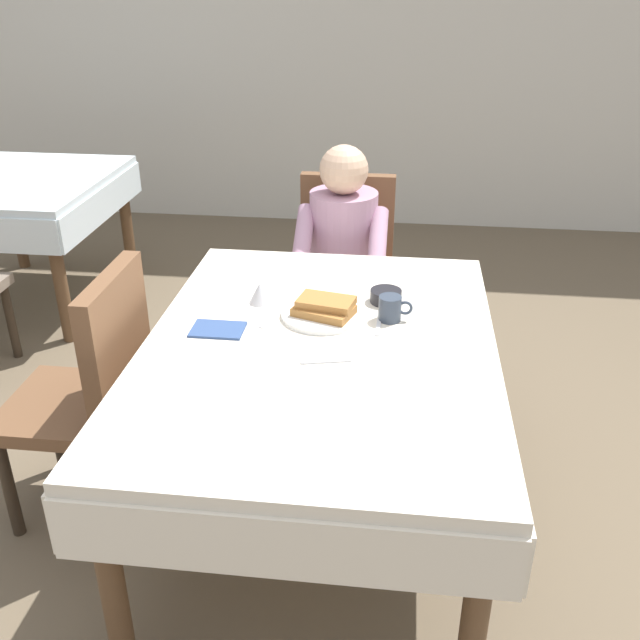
{
  "coord_description": "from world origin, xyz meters",
  "views": [
    {
      "loc": [
        0.24,
        -1.95,
        1.81
      ],
      "look_at": [
        -0.01,
        0.05,
        0.79
      ],
      "focal_mm": 40.01,
      "sensor_mm": 36.0,
      "label": 1
    }
  ],
  "objects_px": {
    "diner_person": "(342,248)",
    "cup_coffee": "(391,308)",
    "breakfast_stack": "(325,307)",
    "plate_breakfast": "(323,314)",
    "knife_right_of_plate": "(379,322)",
    "background_table_far": "(26,198)",
    "bowl_butter": "(386,296)",
    "spoon_near_edge": "(326,361)",
    "fork_left_of_plate": "(266,315)",
    "chair_diner": "(345,263)",
    "dining_table_main": "(320,366)",
    "chair_left_side": "(95,383)",
    "syrup_pitcher": "(260,293)"
  },
  "relations": [
    {
      "from": "plate_breakfast",
      "to": "breakfast_stack",
      "type": "relative_size",
      "value": 1.27
    },
    {
      "from": "dining_table_main",
      "to": "bowl_butter",
      "type": "height_order",
      "value": "bowl_butter"
    },
    {
      "from": "chair_left_side",
      "to": "knife_right_of_plate",
      "type": "xyz_separation_m",
      "value": [
        0.95,
        0.16,
        0.21
      ]
    },
    {
      "from": "diner_person",
      "to": "breakfast_stack",
      "type": "height_order",
      "value": "diner_person"
    },
    {
      "from": "diner_person",
      "to": "plate_breakfast",
      "type": "distance_m",
      "value": 0.84
    },
    {
      "from": "diner_person",
      "to": "knife_right_of_plate",
      "type": "xyz_separation_m",
      "value": [
        0.2,
        -0.86,
        0.07
      ]
    },
    {
      "from": "dining_table_main",
      "to": "fork_left_of_plate",
      "type": "height_order",
      "value": "fork_left_of_plate"
    },
    {
      "from": "background_table_far",
      "to": "cup_coffee",
      "type": "bearing_deg",
      "value": -35.9
    },
    {
      "from": "dining_table_main",
      "to": "breakfast_stack",
      "type": "height_order",
      "value": "breakfast_stack"
    },
    {
      "from": "chair_left_side",
      "to": "cup_coffee",
      "type": "distance_m",
      "value": 1.03
    },
    {
      "from": "cup_coffee",
      "to": "fork_left_of_plate",
      "type": "relative_size",
      "value": 0.63
    },
    {
      "from": "diner_person",
      "to": "knife_right_of_plate",
      "type": "relative_size",
      "value": 5.6
    },
    {
      "from": "chair_diner",
      "to": "diner_person",
      "type": "relative_size",
      "value": 0.83
    },
    {
      "from": "diner_person",
      "to": "syrup_pitcher",
      "type": "bearing_deg",
      "value": 73.73
    },
    {
      "from": "bowl_butter",
      "to": "fork_left_of_plate",
      "type": "height_order",
      "value": "bowl_butter"
    },
    {
      "from": "plate_breakfast",
      "to": "fork_left_of_plate",
      "type": "distance_m",
      "value": 0.19
    },
    {
      "from": "dining_table_main",
      "to": "chair_diner",
      "type": "xyz_separation_m",
      "value": [
        -0.02,
        1.17,
        -0.12
      ]
    },
    {
      "from": "cup_coffee",
      "to": "fork_left_of_plate",
      "type": "bearing_deg",
      "value": -176.87
    },
    {
      "from": "diner_person",
      "to": "fork_left_of_plate",
      "type": "height_order",
      "value": "diner_person"
    },
    {
      "from": "chair_diner",
      "to": "bowl_butter",
      "type": "distance_m",
      "value": 0.91
    },
    {
      "from": "chair_diner",
      "to": "plate_breakfast",
      "type": "bearing_deg",
      "value": 90.57
    },
    {
      "from": "syrup_pitcher",
      "to": "diner_person",
      "type": "bearing_deg",
      "value": 73.73
    },
    {
      "from": "syrup_pitcher",
      "to": "spoon_near_edge",
      "type": "bearing_deg",
      "value": -54.32
    },
    {
      "from": "chair_diner",
      "to": "diner_person",
      "type": "xyz_separation_m",
      "value": [
        -0.0,
        -0.16,
        0.14
      ]
    },
    {
      "from": "dining_table_main",
      "to": "bowl_butter",
      "type": "xyz_separation_m",
      "value": [
        0.19,
        0.32,
        0.11
      ]
    },
    {
      "from": "background_table_far",
      "to": "bowl_butter",
      "type": "bearing_deg",
      "value": -33.57
    },
    {
      "from": "chair_diner",
      "to": "syrup_pitcher",
      "type": "distance_m",
      "value": 0.97
    },
    {
      "from": "dining_table_main",
      "to": "spoon_near_edge",
      "type": "relative_size",
      "value": 10.16
    },
    {
      "from": "background_table_far",
      "to": "plate_breakfast",
      "type": "bearing_deg",
      "value": -39.14
    },
    {
      "from": "plate_breakfast",
      "to": "spoon_near_edge",
      "type": "xyz_separation_m",
      "value": [
        0.04,
        -0.3,
        -0.01
      ]
    },
    {
      "from": "plate_breakfast",
      "to": "bowl_butter",
      "type": "height_order",
      "value": "bowl_butter"
    },
    {
      "from": "knife_right_of_plate",
      "to": "chair_left_side",
      "type": "bearing_deg",
      "value": 100.23
    },
    {
      "from": "cup_coffee",
      "to": "knife_right_of_plate",
      "type": "distance_m",
      "value": 0.06
    },
    {
      "from": "knife_right_of_plate",
      "to": "diner_person",
      "type": "bearing_deg",
      "value": 13.92
    },
    {
      "from": "plate_breakfast",
      "to": "knife_right_of_plate",
      "type": "xyz_separation_m",
      "value": [
        0.19,
        -0.02,
        -0.01
      ]
    },
    {
      "from": "diner_person",
      "to": "cup_coffee",
      "type": "xyz_separation_m",
      "value": [
        0.24,
        -0.83,
        0.11
      ]
    },
    {
      "from": "cup_coffee",
      "to": "fork_left_of_plate",
      "type": "xyz_separation_m",
      "value": [
        -0.42,
        -0.02,
        -0.04
      ]
    },
    {
      "from": "breakfast_stack",
      "to": "chair_diner",
      "type": "bearing_deg",
      "value": 90.98
    },
    {
      "from": "dining_table_main",
      "to": "background_table_far",
      "type": "bearing_deg",
      "value": 137.86
    },
    {
      "from": "knife_right_of_plate",
      "to": "background_table_far",
      "type": "distance_m",
      "value": 2.55
    },
    {
      "from": "syrup_pitcher",
      "to": "spoon_near_edge",
      "type": "distance_m",
      "value": 0.47
    },
    {
      "from": "chair_diner",
      "to": "cup_coffee",
      "type": "height_order",
      "value": "chair_diner"
    },
    {
      "from": "fork_left_of_plate",
      "to": "breakfast_stack",
      "type": "bearing_deg",
      "value": -87.89
    },
    {
      "from": "dining_table_main",
      "to": "spoon_near_edge",
      "type": "distance_m",
      "value": 0.16
    },
    {
      "from": "chair_left_side",
      "to": "background_table_far",
      "type": "height_order",
      "value": "chair_left_side"
    },
    {
      "from": "dining_table_main",
      "to": "diner_person",
      "type": "distance_m",
      "value": 1.01
    },
    {
      "from": "fork_left_of_plate",
      "to": "plate_breakfast",
      "type": "bearing_deg",
      "value": -84.9
    },
    {
      "from": "dining_table_main",
      "to": "bowl_butter",
      "type": "bearing_deg",
      "value": 58.62
    },
    {
      "from": "chair_diner",
      "to": "bowl_butter",
      "type": "bearing_deg",
      "value": 104.22
    },
    {
      "from": "breakfast_stack",
      "to": "bowl_butter",
      "type": "height_order",
      "value": "breakfast_stack"
    }
  ]
}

